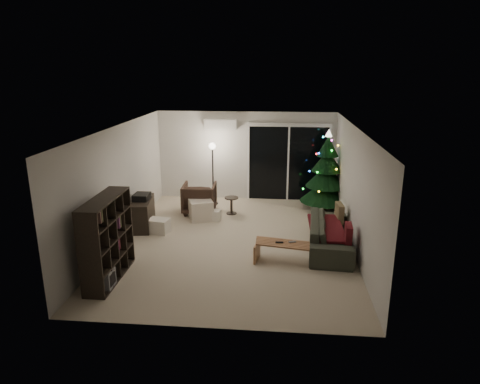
% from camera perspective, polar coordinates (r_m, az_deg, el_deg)
% --- Properties ---
extents(room, '(6.50, 7.51, 2.60)m').
position_cam_1_polar(room, '(10.50, 2.53, 1.60)').
color(room, beige).
rests_on(room, ground).
extents(bookshelf, '(0.88, 1.56, 1.52)m').
position_cam_1_polar(bookshelf, '(8.03, -18.52, -5.93)').
color(bookshelf, black).
rests_on(bookshelf, floor).
extents(media_cabinet, '(0.57, 1.15, 0.69)m').
position_cam_1_polar(media_cabinet, '(10.40, -12.83, -2.82)').
color(media_cabinet, black).
rests_on(media_cabinet, floor).
extents(stereo, '(0.35, 0.41, 0.15)m').
position_cam_1_polar(stereo, '(10.27, -12.97, -0.62)').
color(stereo, black).
rests_on(stereo, media_cabinet).
extents(armchair, '(0.87, 0.90, 0.78)m').
position_cam_1_polar(armchair, '(11.22, -5.44, -0.80)').
color(armchair, '#3D261F').
rests_on(armchair, floor).
extents(ottoman, '(0.71, 0.71, 0.49)m').
position_cam_1_polar(ottoman, '(10.76, -5.25, -2.37)').
color(ottoman, silver).
rests_on(ottoman, floor).
extents(cardboard_box_a, '(0.52, 0.43, 0.33)m').
position_cam_1_polar(cardboard_box_a, '(10.05, -10.76, -4.47)').
color(cardboard_box_a, '#FFEDD0').
rests_on(cardboard_box_a, floor).
extents(cardboard_box_b, '(0.38, 0.29, 0.25)m').
position_cam_1_polar(cardboard_box_b, '(10.71, -3.60, -3.10)').
color(cardboard_box_b, '#FFEDD0').
rests_on(cardboard_box_b, floor).
extents(side_table, '(0.47, 0.47, 0.45)m').
position_cam_1_polar(side_table, '(11.11, -1.14, -1.80)').
color(side_table, black).
rests_on(side_table, floor).
extents(floor_lamp, '(0.27, 0.27, 1.66)m').
position_cam_1_polar(floor_lamp, '(11.77, -3.64, 2.28)').
color(floor_lamp, black).
rests_on(floor_lamp, floor).
extents(sofa, '(1.02, 2.23, 0.63)m').
position_cam_1_polar(sofa, '(9.19, 11.98, -5.53)').
color(sofa, '#2E3227').
rests_on(sofa, floor).
extents(sofa_throw, '(0.68, 1.57, 0.05)m').
position_cam_1_polar(sofa_throw, '(9.13, 11.41, -4.70)').
color(sofa_throw, '#510B0C').
rests_on(sofa_throw, sofa).
extents(cushion_a, '(0.16, 0.43, 0.42)m').
position_cam_1_polar(cushion_a, '(9.74, 13.11, -2.73)').
color(cushion_a, '#75654D').
rests_on(cushion_a, sofa).
extents(cushion_b, '(0.15, 0.43, 0.42)m').
position_cam_1_polar(cushion_b, '(8.54, 14.23, -5.57)').
color(cushion_b, '#510B0C').
rests_on(cushion_b, sofa).
extents(coffee_table, '(1.29, 0.65, 0.39)m').
position_cam_1_polar(coffee_table, '(8.51, 6.26, -8.00)').
color(coffee_table, '#A97A50').
rests_on(coffee_table, floor).
extents(remote_a, '(0.15, 0.05, 0.02)m').
position_cam_1_polar(remote_a, '(8.42, 5.28, -6.70)').
color(remote_a, black).
rests_on(remote_a, coffee_table).
extents(remote_b, '(0.15, 0.09, 0.02)m').
position_cam_1_polar(remote_b, '(8.47, 6.98, -6.61)').
color(remote_b, slate).
rests_on(remote_b, coffee_table).
extents(christmas_tree, '(1.36, 1.36, 2.15)m').
position_cam_1_polar(christmas_tree, '(11.41, 11.49, 2.81)').
color(christmas_tree, black).
rests_on(christmas_tree, floor).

